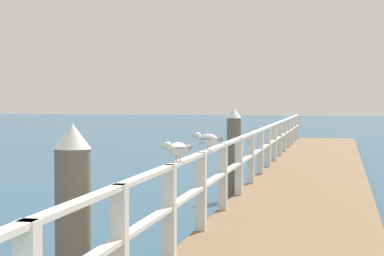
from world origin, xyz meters
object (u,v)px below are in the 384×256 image
Objects in this scene: dock_piling_far at (234,153)px; seagull_foreground at (177,149)px; seagull_background at (208,139)px; dock_piling_near at (73,237)px.

seagull_foreground is (0.38, -6.58, 0.56)m from dock_piling_far.
seagull_foreground is 1.77m from seagull_background.
seagull_foreground is at bearing 79.28° from dock_piling_near.
dock_piling_far is 3.93× the size of seagull_foreground.
seagull_background is at bearing -85.57° from dock_piling_far.
dock_piling_far is 6.61m from seagull_foreground.
seagull_background is at bearing 84.34° from dock_piling_near.
seagull_background is (0.37, -4.81, 0.56)m from dock_piling_far.
dock_piling_near is 3.82m from seagull_background.
seagull_foreground is 1.03× the size of seagull_background.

